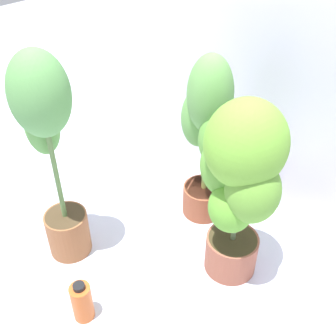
{
  "coord_description": "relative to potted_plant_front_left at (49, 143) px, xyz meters",
  "views": [
    {
      "loc": [
        0.98,
        -0.69,
        1.52
      ],
      "look_at": [
        -0.01,
        0.28,
        0.44
      ],
      "focal_mm": 44.88,
      "sensor_mm": 36.0,
      "label": 1
    }
  ],
  "objects": [
    {
      "name": "ground_plane",
      "position": [
        0.3,
        0.08,
        -0.59
      ],
      "size": [
        8.0,
        8.0,
        0.0
      ],
      "primitive_type": "plane",
      "color": "silver",
      "rests_on": "ground"
    },
    {
      "name": "mylar_back_wall",
      "position": [
        0.3,
        0.93,
        0.41
      ],
      "size": [
        3.2,
        0.01,
        2.0
      ],
      "primitive_type": "cube",
      "color": "silver",
      "rests_on": "ground"
    },
    {
      "name": "potted_plant_front_left",
      "position": [
        0.0,
        0.0,
        0.0
      ],
      "size": [
        0.33,
        0.28,
        0.98
      ],
      "color": "#925834",
      "rests_on": "ground"
    },
    {
      "name": "potted_plant_back_right",
      "position": [
        0.6,
        0.44,
        -0.08
      ],
      "size": [
        0.43,
        0.41,
        0.84
      ],
      "color": "#95503B",
      "rests_on": "ground"
    },
    {
      "name": "potted_plant_back_center",
      "position": [
        0.27,
        0.63,
        -0.1
      ],
      "size": [
        0.35,
        0.27,
        0.86
      ],
      "color": "brown",
      "rests_on": "ground"
    },
    {
      "name": "nutrient_bottle",
      "position": [
        0.35,
        -0.17,
        -0.5
      ],
      "size": [
        0.08,
        0.08,
        0.2
      ],
      "color": "#C65924",
      "rests_on": "ground"
    }
  ]
}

